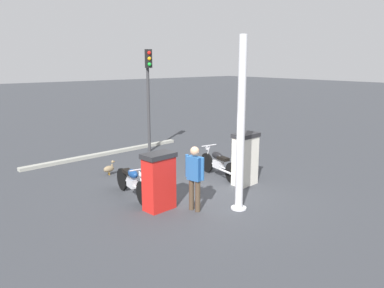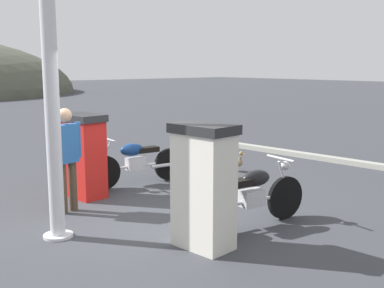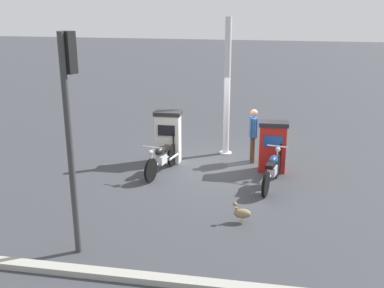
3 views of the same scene
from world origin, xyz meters
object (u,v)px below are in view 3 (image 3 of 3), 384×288
at_px(roadside_traffic_light, 70,109).
at_px(fuel_pump_far, 272,146).
at_px(fuel_pump_near, 168,136).
at_px(attendant_person, 253,132).
at_px(motorcycle_near_pump, 162,158).
at_px(motorcycle_far_pump, 272,170).
at_px(canopy_support_pole, 227,90).
at_px(wandering_duck, 242,213).

bearing_deg(roadside_traffic_light, fuel_pump_far, 149.31).
bearing_deg(fuel_pump_far, fuel_pump_near, -90.00).
bearing_deg(attendant_person, motorcycle_near_pump, -54.82).
distance_m(fuel_pump_far, motorcycle_far_pump, 1.21).
bearing_deg(motorcycle_far_pump, roadside_traffic_light, -38.03).
bearing_deg(canopy_support_pole, roadside_traffic_light, -13.68).
relative_size(fuel_pump_far, motorcycle_near_pump, 0.71).
bearing_deg(motorcycle_near_pump, fuel_pump_far, 108.92).
height_order(wandering_duck, canopy_support_pole, canopy_support_pole).
distance_m(fuel_pump_near, attendant_person, 2.59).
bearing_deg(roadside_traffic_light, attendant_person, 156.98).
relative_size(motorcycle_near_pump, attendant_person, 1.24).
relative_size(fuel_pump_near, roadside_traffic_light, 0.39).
height_order(attendant_person, canopy_support_pole, canopy_support_pole).
height_order(fuel_pump_far, motorcycle_far_pump, fuel_pump_far).
relative_size(motorcycle_near_pump, wandering_duck, 4.34).
bearing_deg(motorcycle_near_pump, attendant_person, 125.18).
distance_m(roadside_traffic_light, canopy_support_pole, 6.91).
distance_m(motorcycle_far_pump, canopy_support_pole, 3.38).
bearing_deg(motorcycle_far_pump, canopy_support_pole, -145.28).
bearing_deg(roadside_traffic_light, wandering_duck, 124.24).
bearing_deg(attendant_person, wandering_duck, 4.03).
bearing_deg(canopy_support_pole, fuel_pump_far, 51.46).
relative_size(fuel_pump_far, motorcycle_far_pump, 0.72).
distance_m(fuel_pump_far, canopy_support_pole, 2.43).
relative_size(motorcycle_far_pump, roadside_traffic_light, 0.50).
bearing_deg(roadside_traffic_light, motorcycle_near_pump, 177.36).
bearing_deg(attendant_person, fuel_pump_far, 45.21).
xyz_separation_m(fuel_pump_far, canopy_support_pole, (-1.26, -1.59, 1.33)).
xyz_separation_m(attendant_person, canopy_support_pole, (-0.63, -0.95, 1.13)).
bearing_deg(motorcycle_near_pump, fuel_pump_near, -172.64).
distance_m(motorcycle_far_pump, wandering_duck, 2.35).
relative_size(fuel_pump_near, attendant_person, 0.96).
xyz_separation_m(fuel_pump_near, roadside_traffic_light, (5.41, -0.07, 1.99)).
bearing_deg(wandering_duck, fuel_pump_far, 174.19).
height_order(attendant_person, wandering_duck, attendant_person).
height_order(fuel_pump_near, wandering_duck, fuel_pump_near).
distance_m(fuel_pump_far, roadside_traffic_light, 6.62).
relative_size(fuel_pump_near, fuel_pump_far, 1.08).
bearing_deg(roadside_traffic_light, motorcycle_far_pump, 141.97).
distance_m(motorcycle_near_pump, canopy_support_pole, 3.15).
xyz_separation_m(fuel_pump_near, attendant_person, (-0.64, 2.50, 0.14)).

